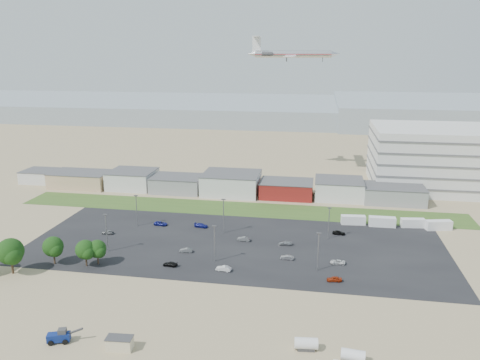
% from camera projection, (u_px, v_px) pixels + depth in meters
% --- Properties ---
extents(ground, '(700.00, 700.00, 0.00)m').
position_uv_depth(ground, '(202.00, 273.00, 118.25)').
color(ground, '#927E5D').
rests_on(ground, ground).
extents(parking_lot, '(120.00, 50.00, 0.01)m').
position_uv_depth(parking_lot, '(236.00, 244.00, 136.46)').
color(parking_lot, black).
rests_on(parking_lot, ground).
extents(grass_strip, '(160.00, 16.00, 0.02)m').
position_uv_depth(grass_strip, '(238.00, 209.00, 167.75)').
color(grass_strip, '#375720').
rests_on(grass_strip, ground).
extents(hills_backdrop, '(700.00, 200.00, 9.00)m').
position_uv_depth(hills_backdrop, '(335.00, 113.00, 410.34)').
color(hills_backdrop, gray).
rests_on(hills_backdrop, ground).
extents(building_row, '(170.00, 20.00, 8.00)m').
position_uv_depth(building_row, '(204.00, 182.00, 187.60)').
color(building_row, silver).
rests_on(building_row, ground).
extents(parking_garage, '(80.00, 40.00, 25.00)m').
position_uv_depth(parking_garage, '(473.00, 159.00, 190.63)').
color(parking_garage, silver).
rests_on(parking_garage, ground).
extents(portable_shed, '(5.16, 2.95, 2.51)m').
position_uv_depth(portable_shed, '(120.00, 343.00, 87.34)').
color(portable_shed, beige).
rests_on(portable_shed, ground).
extents(telehandler, '(7.13, 4.23, 2.82)m').
position_uv_depth(telehandler, '(59.00, 336.00, 89.40)').
color(telehandler, navy).
rests_on(telehandler, ground).
extents(storage_tank_nw, '(4.50, 2.57, 2.58)m').
position_uv_depth(storage_tank_nw, '(306.00, 343.00, 87.25)').
color(storage_tank_nw, silver).
rests_on(storage_tank_nw, ground).
extents(storage_tank_ne, '(4.45, 2.56, 2.55)m').
position_uv_depth(storage_tank_ne, '(353.00, 355.00, 83.79)').
color(storage_tank_ne, silver).
rests_on(storage_tank_ne, ground).
extents(box_trailer_a, '(7.93, 3.08, 2.91)m').
position_uv_depth(box_trailer_a, '(353.00, 220.00, 152.09)').
color(box_trailer_a, silver).
rests_on(box_trailer_a, ground).
extents(box_trailer_b, '(8.32, 2.66, 3.11)m').
position_uv_depth(box_trailer_b, '(382.00, 222.00, 150.19)').
color(box_trailer_b, silver).
rests_on(box_trailer_b, ground).
extents(box_trailer_c, '(7.67, 3.28, 2.79)m').
position_uv_depth(box_trailer_c, '(413.00, 223.00, 149.61)').
color(box_trailer_c, silver).
rests_on(box_trailer_c, ground).
extents(box_trailer_d, '(8.35, 4.20, 3.00)m').
position_uv_depth(box_trailer_d, '(439.00, 225.00, 147.31)').
color(box_trailer_d, silver).
rests_on(box_trailer_d, ground).
extents(tree_left, '(7.06, 7.06, 10.59)m').
position_uv_depth(tree_left, '(11.00, 254.00, 116.69)').
color(tree_left, black).
rests_on(tree_left, ground).
extents(tree_mid, '(5.69, 5.69, 8.53)m').
position_uv_depth(tree_mid, '(53.00, 249.00, 122.50)').
color(tree_mid, black).
rests_on(tree_mid, ground).
extents(tree_right, '(5.41, 5.41, 8.12)m').
position_uv_depth(tree_right, '(85.00, 252.00, 121.23)').
color(tree_right, black).
rests_on(tree_right, ground).
extents(tree_near, '(5.06, 5.06, 7.60)m').
position_uv_depth(tree_near, '(97.00, 251.00, 122.38)').
color(tree_near, black).
rests_on(tree_near, ground).
extents(lightpole_front_l, '(1.29, 0.54, 10.94)m').
position_uv_depth(lightpole_front_l, '(107.00, 233.00, 130.06)').
color(lightpole_front_l, slate).
rests_on(lightpole_front_l, ground).
extents(lightpole_front_m, '(1.19, 0.49, 10.08)m').
position_uv_depth(lightpole_front_m, '(215.00, 244.00, 123.82)').
color(lightpole_front_m, slate).
rests_on(lightpole_front_m, ground).
extents(lightpole_front_r, '(1.20, 0.50, 10.24)m').
position_uv_depth(lightpole_front_r, '(318.00, 252.00, 118.43)').
color(lightpole_front_r, slate).
rests_on(lightpole_front_r, ground).
extents(lightpole_back_l, '(1.20, 0.50, 10.23)m').
position_uv_depth(lightpole_back_l, '(137.00, 211.00, 149.82)').
color(lightpole_back_l, slate).
rests_on(lightpole_back_l, ground).
extents(lightpole_back_m, '(1.29, 0.54, 10.94)m').
position_uv_depth(lightpole_back_m, '(224.00, 216.00, 143.65)').
color(lightpole_back_m, slate).
rests_on(lightpole_back_m, ground).
extents(lightpole_back_r, '(1.15, 0.48, 9.77)m').
position_uv_depth(lightpole_back_r, '(329.00, 223.00, 139.24)').
color(lightpole_back_r, slate).
rests_on(lightpole_back_r, ground).
extents(airliner, '(40.98, 28.07, 12.06)m').
position_uv_depth(airliner, '(293.00, 54.00, 205.93)').
color(airliner, silver).
extents(parked_car_0, '(3.95, 1.88, 1.09)m').
position_uv_depth(parked_car_0, '(338.00, 262.00, 123.33)').
color(parked_car_0, silver).
rests_on(parked_car_0, ground).
extents(parked_car_1, '(3.62, 1.46, 1.17)m').
position_uv_depth(parked_car_1, '(287.00, 257.00, 126.01)').
color(parked_car_1, '#A5A5AA').
rests_on(parked_car_1, ground).
extents(parked_car_2, '(3.82, 1.88, 1.25)m').
position_uv_depth(parked_car_2, '(334.00, 279.00, 113.75)').
color(parked_car_2, maroon).
rests_on(parked_car_2, ground).
extents(parked_car_3, '(4.04, 2.01, 1.13)m').
position_uv_depth(parked_car_3, '(170.00, 264.00, 122.01)').
color(parked_car_3, black).
rests_on(parked_car_3, ground).
extents(parked_car_4, '(3.72, 1.59, 1.19)m').
position_uv_depth(parked_car_4, '(186.00, 250.00, 130.63)').
color(parked_car_4, '#595B5E').
rests_on(parked_car_4, ground).
extents(parked_car_5, '(3.60, 1.52, 1.22)m').
position_uv_depth(parked_car_5, '(108.00, 232.00, 143.92)').
color(parked_car_5, '#595B5E').
rests_on(parked_car_5, ground).
extents(parked_car_6, '(4.62, 2.36, 1.28)m').
position_uv_depth(parked_car_6, '(201.00, 225.00, 149.55)').
color(parked_car_6, navy).
rests_on(parked_car_6, ground).
extents(parked_car_7, '(3.96, 1.71, 1.27)m').
position_uv_depth(parked_car_7, '(244.00, 239.00, 138.61)').
color(parked_car_7, '#595B5E').
rests_on(parked_car_7, ground).
extents(parked_car_8, '(3.96, 1.94, 1.30)m').
position_uv_depth(parked_car_8, '(339.00, 233.00, 143.48)').
color(parked_car_8, black).
rests_on(parked_car_8, ground).
extents(parked_car_9, '(4.53, 2.39, 1.21)m').
position_uv_depth(parked_car_9, '(161.00, 224.00, 151.29)').
color(parked_car_9, navy).
rests_on(parked_car_9, ground).
extents(parked_car_12, '(3.96, 1.78, 1.13)m').
position_uv_depth(parked_car_12, '(285.00, 243.00, 135.61)').
color(parked_car_12, '#A5A5AA').
rests_on(parked_car_12, ground).
extents(parked_car_13, '(4.10, 1.87, 1.31)m').
position_uv_depth(parked_car_13, '(224.00, 268.00, 119.34)').
color(parked_car_13, silver).
rests_on(parked_car_13, ground).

